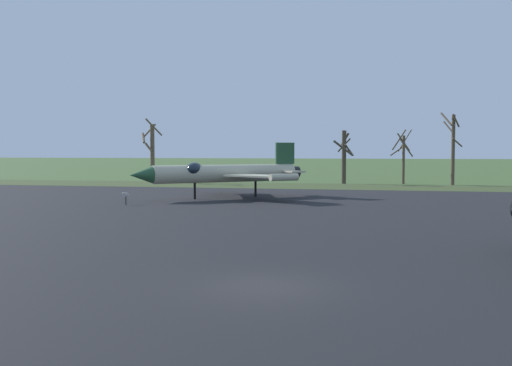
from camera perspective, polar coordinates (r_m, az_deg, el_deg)
ground_plane at (r=19.40m, az=0.89°, el=-10.00°), size 600.00×600.00×0.00m
asphalt_apron at (r=36.76m, az=6.53°, el=-3.72°), size 99.99×59.32×0.05m
grass_verge_strip at (r=72.19m, az=9.51°, el=-0.37°), size 159.99×12.00×0.06m
jet_fighter_front_left at (r=54.27m, az=-3.16°, el=0.96°), size 14.55×14.02×5.15m
info_placard_front_left at (r=48.71m, az=-12.38°, el=-1.34°), size 0.65×0.35×1.02m
bare_tree_far_left at (r=83.52m, az=-10.00°, el=3.16°), size 3.45×3.10×8.78m
bare_tree_left_of_center at (r=79.20m, az=8.46°, el=2.69°), size 2.64×2.35×7.03m
bare_tree_center at (r=80.61m, az=13.93°, el=2.70°), size 2.98×3.00×7.20m
bare_tree_right_of_center at (r=78.33m, az=18.36°, el=3.38°), size 2.71×2.08×9.18m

